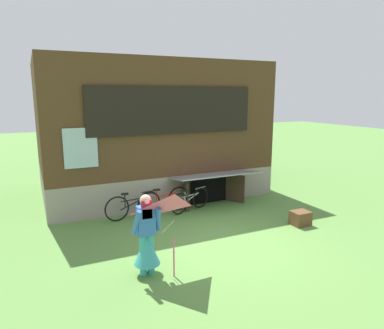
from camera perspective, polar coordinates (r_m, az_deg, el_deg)
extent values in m
plane|color=#56843D|center=(8.63, 4.87, -12.67)|extent=(60.00, 60.00, 0.00)
cube|color=gray|center=(13.26, -6.97, -1.86)|extent=(7.51, 4.96, 1.00)
cube|color=#4C331E|center=(12.94, -7.22, 8.16)|extent=(7.51, 4.96, 3.62)
cube|color=black|center=(10.56, -2.97, 8.88)|extent=(5.23, 0.08, 1.40)
cube|color=#9EB7C6|center=(10.58, -3.01, 8.88)|extent=(5.07, 0.04, 1.28)
cube|color=#9EB7C6|center=(9.96, -17.83, 2.60)|extent=(0.90, 0.06, 1.10)
cube|color=black|center=(11.49, 2.69, -4.05)|extent=(1.40, 0.03, 0.92)
cube|color=#3D2B1E|center=(10.88, -0.59, -4.92)|extent=(0.40, 0.64, 0.92)
cube|color=#3D2B1E|center=(11.67, 7.05, -3.89)|extent=(0.40, 0.64, 0.92)
cube|color=gray|center=(10.89, 4.03, -1.73)|extent=(2.82, 1.09, 0.18)
cylinder|color=teal|center=(7.10, -8.04, -14.56)|extent=(0.14, 0.14, 0.83)
cylinder|color=teal|center=(7.14, -6.77, -14.37)|extent=(0.14, 0.14, 0.83)
cone|color=teal|center=(7.07, -7.43, -13.56)|extent=(0.52, 0.52, 0.62)
cube|color=#3366B7|center=(6.84, -7.56, -9.10)|extent=(0.34, 0.20, 0.59)
cylinder|color=#3366B7|center=(6.68, -9.12, -9.38)|extent=(0.17, 0.33, 0.54)
cylinder|color=#3366B7|center=(6.81, -5.52, -8.90)|extent=(0.17, 0.33, 0.54)
cube|color=maroon|center=(6.71, -7.45, -7.31)|extent=(0.20, 0.08, 0.36)
sphere|color=#D8AD8E|center=(6.71, -7.65, -5.84)|extent=(0.23, 0.23, 0.23)
pyramid|color=#E54C7F|center=(6.35, -2.84, -8.65)|extent=(0.99, 0.77, 0.58)
cylinder|color=beige|center=(6.76, -4.01, -10.20)|extent=(0.01, 0.67, 0.50)
cylinder|color=#E54C7F|center=(7.01, -2.99, -14.95)|extent=(0.03, 0.03, 0.81)
torus|color=black|center=(10.99, 1.38, -5.46)|extent=(0.64, 0.26, 0.66)
torus|color=black|center=(10.41, -2.09, -6.44)|extent=(0.64, 0.26, 0.66)
cylinder|color=#ADAFB5|center=(10.65, -0.30, -5.07)|extent=(0.64, 0.25, 0.04)
cylinder|color=#ADAFB5|center=(10.68, -0.30, -5.63)|extent=(0.70, 0.27, 0.27)
cylinder|color=#ADAFB5|center=(10.50, -1.19, -5.31)|extent=(0.04, 0.04, 0.37)
cube|color=black|center=(10.45, -1.19, -4.34)|extent=(0.20, 0.08, 0.05)
cylinder|color=#ADAFB5|center=(10.91, 1.39, -3.84)|extent=(0.43, 0.17, 0.03)
torus|color=black|center=(10.76, -2.30, -5.59)|extent=(0.74, 0.21, 0.75)
torus|color=black|center=(10.23, -6.99, -6.57)|extent=(0.74, 0.21, 0.75)
cylinder|color=red|center=(10.43, -4.60, -5.06)|extent=(0.76, 0.20, 0.04)
cylinder|color=red|center=(10.47, -4.59, -5.70)|extent=(0.82, 0.22, 0.30)
cylinder|color=red|center=(10.30, -5.79, -5.29)|extent=(0.04, 0.04, 0.42)
cube|color=black|center=(10.24, -5.82, -4.16)|extent=(0.20, 0.08, 0.05)
cylinder|color=red|center=(10.66, -2.32, -3.69)|extent=(0.44, 0.12, 0.03)
torus|color=black|center=(10.43, -7.09, -6.30)|extent=(0.73, 0.14, 0.73)
torus|color=black|center=(10.06, -12.22, -7.12)|extent=(0.73, 0.14, 0.73)
cylinder|color=black|center=(10.18, -9.64, -5.70)|extent=(0.74, 0.13, 0.04)
cylinder|color=black|center=(10.21, -9.62, -6.34)|extent=(0.81, 0.14, 0.29)
cylinder|color=black|center=(10.09, -10.94, -5.90)|extent=(0.04, 0.04, 0.41)
cube|color=black|center=(10.03, -10.98, -4.78)|extent=(0.20, 0.08, 0.05)
cylinder|color=black|center=(10.32, -7.13, -4.40)|extent=(0.44, 0.08, 0.03)
cube|color=brown|center=(10.08, 17.36, -8.40)|extent=(0.48, 0.41, 0.38)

